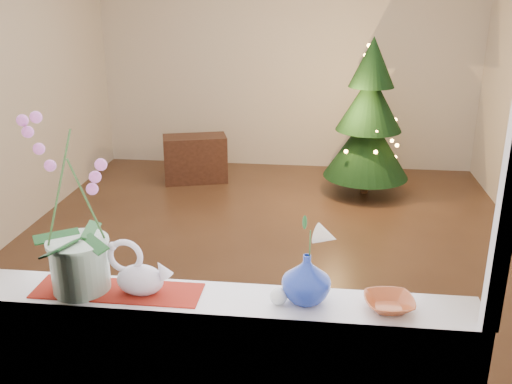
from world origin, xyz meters
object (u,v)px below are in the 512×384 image
paperweight (279,296)px  amber_dish (389,304)px  swan (139,269)px  blue_vase (307,275)px  xmas_tree (369,118)px  orchid_pot (73,206)px  side_table (195,159)px

paperweight → amber_dish: paperweight is taller
swan → blue_vase: blue_vase is taller
blue_vase → xmas_tree: bearing=82.5°
swan → xmas_tree: (1.20, 3.95, -0.20)m
orchid_pot → swan: bearing=-0.4°
orchid_pot → blue_vase: size_ratio=3.17×
blue_vase → side_table: blue_vase is taller
swan → amber_dish: bearing=-5.2°
swan → blue_vase: 0.68m
side_table → orchid_pot: bearing=-100.1°
orchid_pot → side_table: orchid_pot is taller
blue_vase → paperweight: blue_vase is taller
xmas_tree → side_table: size_ratio=2.35×
swan → paperweight: 0.58m
blue_vase → paperweight: 0.14m
xmas_tree → paperweight: bearing=-99.0°
paperweight → side_table: paperweight is taller
amber_dish → side_table: size_ratio=0.23×
blue_vase → side_table: (-1.39, 4.11, -0.77)m
swan → blue_vase: size_ratio=1.13×
orchid_pot → xmas_tree: size_ratio=0.45×
amber_dish → side_table: bearing=112.6°
paperweight → xmas_tree: size_ratio=0.04×
orchid_pot → amber_dish: (1.26, -0.00, -0.35)m
orchid_pot → amber_dish: orchid_pot is taller
amber_dish → xmas_tree: xmas_tree is taller
xmas_tree → swan: bearing=-106.9°
swan → orchid_pot: bearing=174.5°
orchid_pot → side_table: size_ratio=1.06×
amber_dish → swan: bearing=179.9°
orchid_pot → blue_vase: (0.93, 0.02, -0.26)m
blue_vase → xmas_tree: (0.52, 3.93, -0.21)m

